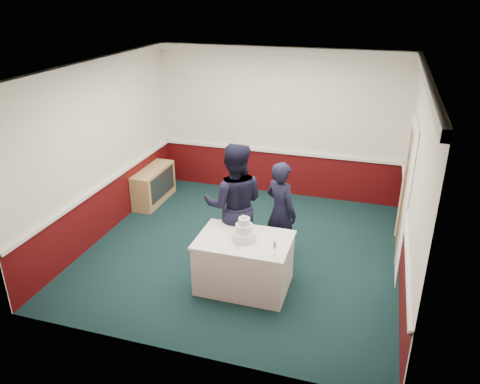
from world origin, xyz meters
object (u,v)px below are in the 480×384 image
(person_man, at_px, (234,205))
(champagne_flute, at_px, (275,246))
(wedding_cake, at_px, (244,232))
(sideboard, at_px, (154,185))
(cake_knife, at_px, (238,245))
(cake_table, at_px, (244,263))
(person_woman, at_px, (281,212))

(person_man, bearing_deg, champagne_flute, 117.87)
(wedding_cake, height_order, champagne_flute, wedding_cake)
(sideboard, height_order, champagne_flute, champagne_flute)
(cake_knife, bearing_deg, person_man, 99.92)
(cake_table, xyz_separation_m, person_man, (-0.35, 0.64, 0.58))
(person_man, bearing_deg, cake_table, 103.72)
(cake_knife, height_order, person_man, person_man)
(person_woman, bearing_deg, sideboard, 8.59)
(champagne_flute, xyz_separation_m, person_man, (-0.85, 0.92, 0.06))
(sideboard, xyz_separation_m, person_man, (2.24, -1.66, 0.63))
(champagne_flute, bearing_deg, cake_knife, 171.42)
(sideboard, distance_m, champagne_flute, 4.06)
(person_woman, bearing_deg, cake_knife, 106.59)
(wedding_cake, distance_m, champagne_flute, 0.57)
(champagne_flute, xyz_separation_m, person_woman, (-0.18, 1.21, -0.10))
(sideboard, relative_size, person_woman, 0.73)
(cake_knife, xyz_separation_m, person_man, (-0.32, 0.84, 0.19))
(wedding_cake, bearing_deg, person_man, 118.61)
(sideboard, height_order, wedding_cake, wedding_cake)
(person_man, distance_m, person_woman, 0.75)
(cake_knife, bearing_deg, wedding_cake, 70.63)
(cake_knife, bearing_deg, person_woman, 61.89)
(sideboard, height_order, cake_knife, cake_knife)
(cake_knife, xyz_separation_m, person_woman, (0.35, 1.13, 0.03))
(cake_knife, bearing_deg, cake_table, 70.63)
(sideboard, relative_size, person_man, 0.61)
(sideboard, height_order, cake_table, cake_table)
(cake_table, height_order, person_woman, person_woman)
(cake_table, relative_size, champagne_flute, 6.44)
(cake_table, bearing_deg, sideboard, 138.36)
(cake_table, height_order, person_man, person_man)
(cake_table, bearing_deg, champagne_flute, -29.25)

